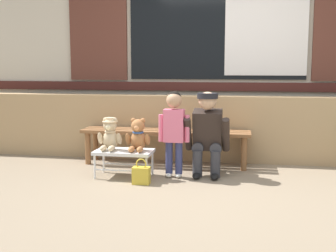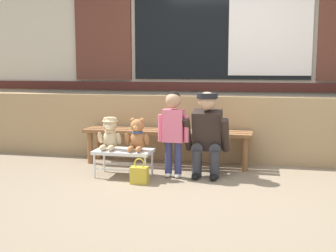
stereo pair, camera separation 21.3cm
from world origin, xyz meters
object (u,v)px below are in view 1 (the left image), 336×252
object	(u,v)px
adult_crouching	(208,133)
handbag_on_ground	(141,175)
teddy_bear_plain	(138,136)
small_display_bench	(124,153)
child_standing	(174,124)
wooden_bench_long	(165,135)
teddy_bear_with_hat	(110,135)

from	to	relation	value
adult_crouching	handbag_on_ground	world-z (taller)	adult_crouching
teddy_bear_plain	small_display_bench	bearing A→B (deg)	-179.49
small_display_bench	child_standing	world-z (taller)	child_standing
small_display_bench	adult_crouching	distance (m)	0.97
small_display_bench	handbag_on_ground	world-z (taller)	small_display_bench
wooden_bench_long	child_standing	distance (m)	0.66
wooden_bench_long	teddy_bear_with_hat	world-z (taller)	teddy_bear_with_hat
child_standing	adult_crouching	world-z (taller)	child_standing
wooden_bench_long	small_display_bench	world-z (taller)	wooden_bench_long
teddy_bear_plain	child_standing	distance (m)	0.42
handbag_on_ground	teddy_bear_plain	bearing A→B (deg)	110.90
child_standing	handbag_on_ground	size ratio (longest dim) A/B	3.52
child_standing	handbag_on_ground	bearing A→B (deg)	-129.88
teddy_bear_with_hat	adult_crouching	world-z (taller)	adult_crouching
teddy_bear_with_hat	small_display_bench	bearing A→B (deg)	-0.77
adult_crouching	handbag_on_ground	bearing A→B (deg)	-143.19
child_standing	handbag_on_ground	distance (m)	0.67
small_display_bench	teddy_bear_with_hat	size ratio (longest dim) A/B	1.76
wooden_bench_long	teddy_bear_with_hat	distance (m)	0.84
teddy_bear_with_hat	handbag_on_ground	size ratio (longest dim) A/B	1.34
small_display_bench	wooden_bench_long	bearing A→B (deg)	62.80
teddy_bear_plain	child_standing	bearing A→B (deg)	11.95
teddy_bear_plain	adult_crouching	size ratio (longest dim) A/B	0.38
small_display_bench	child_standing	xyz separation A→B (m)	(0.55, 0.08, 0.33)
small_display_bench	handbag_on_ground	distance (m)	0.41
wooden_bench_long	teddy_bear_plain	xyz separation A→B (m)	(-0.18, -0.67, 0.09)
child_standing	adult_crouching	size ratio (longest dim) A/B	1.01
teddy_bear_plain	adult_crouching	world-z (taller)	adult_crouching
teddy_bear_with_hat	adult_crouching	size ratio (longest dim) A/B	0.38
wooden_bench_long	adult_crouching	distance (m)	0.73
small_display_bench	teddy_bear_plain	size ratio (longest dim) A/B	1.76
handbag_on_ground	child_standing	bearing A→B (deg)	50.12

